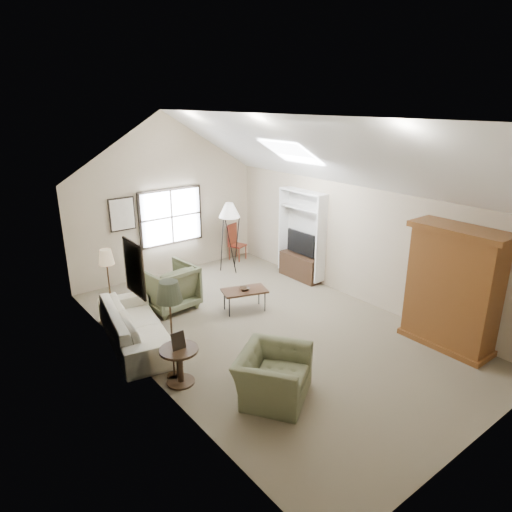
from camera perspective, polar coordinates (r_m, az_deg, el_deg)
room_shell at (r=7.95m, az=1.81°, el=11.66°), size 5.01×8.01×4.00m
window at (r=11.59m, az=-10.55°, el=4.85°), size 1.72×0.08×1.42m
skylight at (r=9.47m, az=4.45°, el=12.88°), size 0.80×1.20×0.52m
wall_art at (r=8.95m, az=-15.76°, el=2.10°), size 1.97×3.71×0.88m
armoire at (r=8.68m, az=23.42°, el=-3.73°), size 0.60×1.50×2.20m
tv_alcove at (r=11.07m, az=5.73°, el=2.80°), size 0.32×1.30×2.10m
media_console at (r=11.32m, az=5.52°, el=-1.35°), size 0.34×1.18×0.60m
tv_panel at (r=11.12m, az=5.62°, el=1.65°), size 0.05×0.90×0.55m
sofa at (r=8.62m, az=-14.73°, el=-8.33°), size 1.37×2.55×0.71m
armchair_near at (r=6.97m, az=2.13°, el=-14.67°), size 1.46×1.42×0.72m
armchair_far at (r=9.82m, az=-10.89°, el=-3.80°), size 1.11×1.14×0.95m
coffee_table at (r=9.60m, az=-1.44°, el=-5.54°), size 1.03×0.77×0.47m
bowl at (r=9.50m, az=-1.45°, el=-4.10°), size 0.28×0.28×0.05m
side_table at (r=7.38m, az=-9.50°, el=-13.38°), size 0.71×0.71×0.61m
side_chair at (r=12.56m, az=-2.33°, el=1.74°), size 0.49×0.49×1.00m
tripod_lamp at (r=11.60m, az=-3.30°, el=2.40°), size 0.58×0.58×1.82m
dark_lamp at (r=7.26m, az=-10.51°, el=-9.08°), size 0.47×0.47×1.68m
tan_lamp at (r=9.49m, az=-17.89°, el=-3.38°), size 0.35×0.35×1.51m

